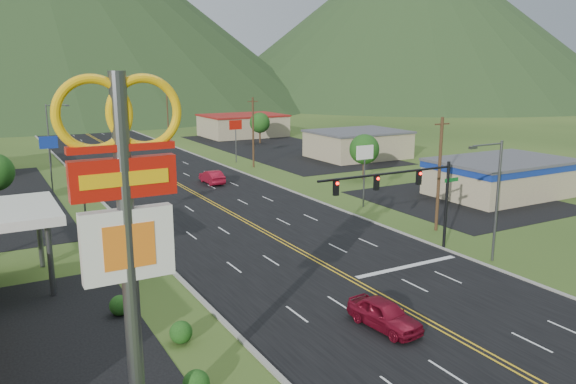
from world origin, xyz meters
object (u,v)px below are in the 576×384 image
streetlight_west (50,131)px  car_dark_mid (134,175)px  car_red_near (384,315)px  car_red_far (212,177)px  streetlight_east (495,193)px  traffic_signal (408,188)px  pylon_sign (126,209)px

streetlight_west → car_dark_mid: size_ratio=1.93×
car_red_near → car_red_far: (6.48, 41.71, 0.02)m
streetlight_east → streetlight_west: (-22.86, 60.00, 0.00)m
traffic_signal → streetlight_west: (-18.16, 56.00, -0.15)m
car_red_near → traffic_signal: bearing=38.0°
streetlight_west → car_red_far: 28.21m
traffic_signal → car_dark_mid: size_ratio=2.81×
traffic_signal → car_red_far: bearing=94.6°
pylon_sign → car_dark_mid: size_ratio=3.00×
car_red_far → pylon_sign: bearing=65.7°
pylon_sign → car_dark_mid: (12.86, 51.51, -8.62)m
streetlight_east → car_dark_mid: 46.35m
streetlight_west → car_red_far: (15.50, -23.15, -4.36)m
traffic_signal → car_dark_mid: (-10.62, 39.52, -4.65)m
pylon_sign → streetlight_east: bearing=15.8°
car_dark_mid → car_red_far: car_red_far is taller
traffic_signal → car_dark_mid: 41.19m
pylon_sign → traffic_signal: bearing=27.1°
pylon_sign → car_dark_mid: bearing=76.0°
car_dark_mid → pylon_sign: bearing=-101.9°
streetlight_east → car_red_near: size_ratio=1.93×
streetlight_east → car_red_far: (-7.35, 36.85, -4.36)m
streetlight_east → car_dark_mid: bearing=109.4°
streetlight_east → car_red_far: size_ratio=1.81×
pylon_sign → car_red_far: bearing=65.1°
car_red_near → car_dark_mid: (-1.48, 48.37, -0.12)m
traffic_signal → streetlight_east: streetlight_east is taller
streetlight_east → car_dark_mid: streetlight_east is taller
streetlight_west → car_red_near: 65.63m
pylon_sign → streetlight_east: (28.18, 8.00, -4.12)m
car_red_near → car_dark_mid: car_red_near is taller
streetlight_west → car_dark_mid: bearing=-65.4°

